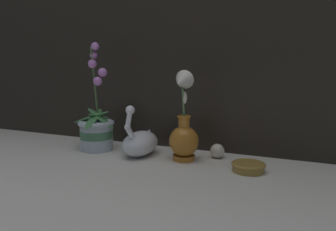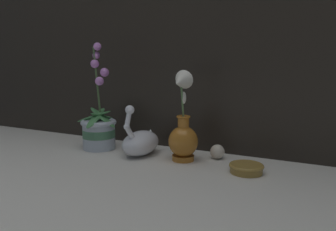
% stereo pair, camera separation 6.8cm
% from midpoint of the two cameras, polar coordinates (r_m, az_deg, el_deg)
% --- Properties ---
extents(ground_plane, '(2.80, 2.80, 0.00)m').
position_cam_midpoint_polar(ground_plane, '(1.14, -4.67, -8.93)').
color(ground_plane, beige).
extents(window_backdrop, '(2.80, 0.03, 1.20)m').
position_cam_midpoint_polar(window_backdrop, '(1.38, 1.00, 19.43)').
color(window_backdrop, black).
rests_on(window_backdrop, ground_plane).
extents(orchid_potted_plant, '(0.20, 0.20, 0.43)m').
position_cam_midpoint_polar(orchid_potted_plant, '(1.38, -13.75, -2.25)').
color(orchid_potted_plant, '#B2BCCC').
rests_on(orchid_potted_plant, ground_plane).
extents(swan_figurine, '(0.12, 0.22, 0.20)m').
position_cam_midpoint_polar(swan_figurine, '(1.28, -6.34, -4.60)').
color(swan_figurine, white).
rests_on(swan_figurine, ground_plane).
extents(blue_vase, '(0.11, 0.12, 0.33)m').
position_cam_midpoint_polar(blue_vase, '(1.19, 1.06, -2.77)').
color(blue_vase, '#B26B23').
rests_on(blue_vase, ground_plane).
extents(glass_sphere, '(0.05, 0.05, 0.05)m').
position_cam_midpoint_polar(glass_sphere, '(1.25, 7.02, -6.15)').
color(glass_sphere, beige).
rests_on(glass_sphere, ground_plane).
extents(amber_dish, '(0.11, 0.11, 0.03)m').
position_cam_midpoint_polar(amber_dish, '(1.11, 12.11, -8.65)').
color(amber_dish, olive).
rests_on(amber_dish, ground_plane).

